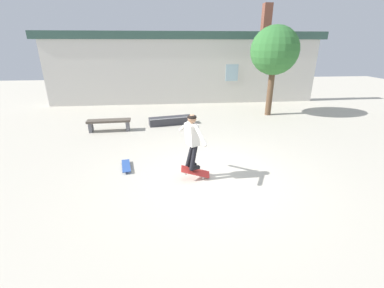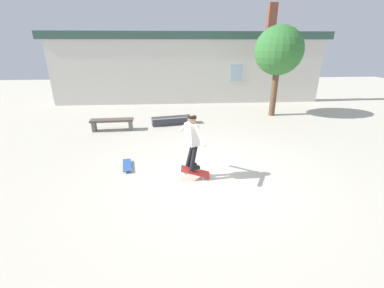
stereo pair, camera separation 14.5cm
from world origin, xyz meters
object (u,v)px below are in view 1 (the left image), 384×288
tree_right (275,51)px  skate_ledge (171,121)px  park_bench (109,123)px  skater (192,137)px  skateboard_flipping (195,172)px

tree_right → skate_ledge: tree_right is taller
park_bench → skater: (2.86, -4.12, 0.80)m
park_bench → skateboard_flipping: 5.10m
skate_ledge → skater: size_ratio=1.34×
tree_right → skater: size_ratio=2.85×
skater → skateboard_flipping: (0.08, -0.05, -0.92)m
tree_right → skate_ledge: bearing=-166.3°
park_bench → tree_right: bearing=11.4°
park_bench → skater: bearing=-58.0°
tree_right → skateboard_flipping: bearing=-125.1°
tree_right → skateboard_flipping: 7.78m
tree_right → skater: tree_right is taller
tree_right → skater: 7.52m
park_bench → skater: size_ratio=1.19×
skate_ledge → skateboard_flipping: (0.52, -4.82, 0.04)m
tree_right → skate_ledge: 5.57m
skate_ledge → park_bench: bearing=-176.7°
skate_ledge → skateboard_flipping: size_ratio=2.51×
skater → park_bench: bearing=101.4°
park_bench → skate_ledge: bearing=12.3°
tree_right → skate_ledge: size_ratio=2.14×
park_bench → skater: skater is taller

